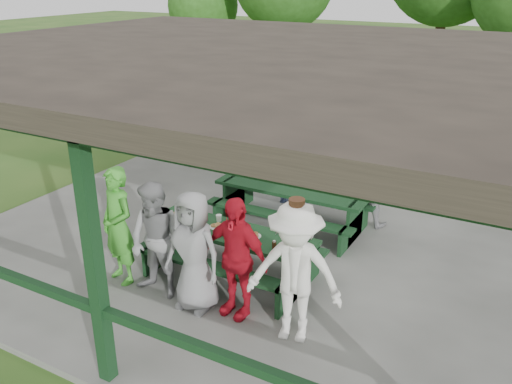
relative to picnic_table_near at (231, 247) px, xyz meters
The scene contains 17 objects.
ground 1.33m from the picnic_table_near, 92.80° to the left, with size 90.00×90.00×0.00m, color #285219.
concrete_slab 1.31m from the picnic_table_near, 92.80° to the left, with size 10.00×8.00×0.10m, color #61615C.
pavilion_structure 2.86m from the picnic_table_near, 92.80° to the left, with size 10.60×8.60×3.24m.
picnic_table_near is the anchor object (origin of this frame).
picnic_table_far 2.00m from the picnic_table_near, 88.97° to the left, with size 2.76×1.39×0.75m.
table_setting 0.36m from the picnic_table_near, 164.12° to the left, with size 2.45×0.45×0.10m.
contestant_green 1.68m from the picnic_table_near, 146.36° to the right, with size 0.65×0.43×1.78m, color green.
contestant_grey_left 1.19m from the picnic_table_near, 123.62° to the right, with size 0.82×0.64×1.69m, color gray.
contestant_grey_mid 1.02m from the picnic_table_near, 89.85° to the right, with size 0.83×0.54×1.69m, color gray.
contestant_red 1.05m from the picnic_table_near, 54.76° to the right, with size 0.99×0.41×1.69m, color red.
contestant_white_fedora 1.79m from the picnic_table_near, 31.88° to the right, with size 1.30×0.90×1.90m.
spectator_lblue 3.00m from the picnic_table_near, 97.14° to the left, with size 1.48×0.47×1.59m, color #92A7E2.
spectator_blue 3.71m from the picnic_table_near, 117.60° to the left, with size 0.69×0.45×1.90m, color teal.
spectator_grey 3.06m from the picnic_table_near, 66.62° to the left, with size 0.74×0.58×1.53m, color #9B9A9D.
pickup_truck 11.02m from the picnic_table_near, 84.07° to the left, with size 2.53×5.49×1.53m, color silver.
farm_trailer 10.59m from the picnic_table_near, 105.01° to the left, with size 4.29×2.15×1.49m.
tree_edge_left 16.90m from the picnic_table_near, 125.36° to the left, with size 2.92×2.92×4.57m.
Camera 1 is at (3.87, -7.30, 4.40)m, focal length 38.00 mm.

